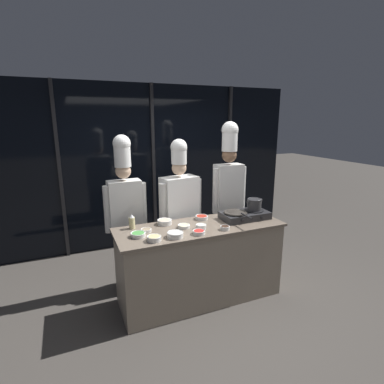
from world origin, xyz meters
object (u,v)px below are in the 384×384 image
Objects in this scene: prep_bowl_bell_pepper at (199,232)px; prep_bowl_noodles at (184,226)px; portable_stove at (245,215)px; prep_bowl_chili_flakes at (202,217)px; prep_bowl_ginger at (154,238)px; prep_bowl_rice at (175,234)px; prep_bowl_mushrooms at (146,230)px; frying_pan at (236,211)px; chef_line at (228,183)px; prep_bowl_soy_glaze at (225,228)px; chef_head at (125,202)px; chef_sous at (180,202)px; prep_bowl_onion at (201,226)px; prep_bowl_chicken at (165,222)px; prep_bowl_scallions at (138,234)px; squeeze_bottle_oil at (132,222)px; stock_pot at (254,204)px.

prep_bowl_noodles is (-0.07, 0.24, -0.00)m from prep_bowl_bell_pepper.
prep_bowl_chili_flakes is (-0.50, 0.20, -0.02)m from portable_stove.
prep_bowl_rice is at bearing 1.07° from prep_bowl_ginger.
prep_bowl_mushrooms is 0.43m from prep_bowl_noodles.
chef_line reaches higher than frying_pan.
prep_bowl_soy_glaze is 0.67× the size of prep_bowl_chili_flakes.
prep_bowl_noodles is 0.83m from chef_head.
chef_sous is (-0.25, 0.77, 0.12)m from prep_bowl_soy_glaze.
prep_bowl_onion is 1.06m from chef_line.
prep_bowl_chicken reaches higher than prep_bowl_ginger.
prep_bowl_ginger reaches higher than prep_bowl_noodles.
prep_bowl_bell_pepper is 0.84× the size of prep_bowl_chili_flakes.
prep_bowl_scallions is 0.92m from chef_sous.
prep_bowl_soy_glaze is (0.82, -0.01, -0.01)m from prep_bowl_ginger.
prep_bowl_mushrooms is at bearing 131.33° from prep_bowl_rice.
prep_bowl_rice is 0.36m from prep_bowl_mushrooms.
prep_bowl_bell_pepper is at bearing -16.69° from prep_bowl_scallions.
prep_bowl_soy_glaze is at bearing 57.67° from chef_line.
prep_bowl_noodles is 0.57m from chef_sous.
prep_bowl_soy_glaze is 0.47m from prep_bowl_noodles.
prep_bowl_onion is 0.06× the size of chef_head.
chef_sous is 0.78m from chef_line.
prep_bowl_chili_flakes is 0.08× the size of chef_line.
chef_head reaches higher than frying_pan.
squeeze_bottle_oil reaches higher than frying_pan.
prep_bowl_ginger is at bearing -88.06° from prep_bowl_mushrooms.
chef_sous is at bearing 2.99° from chef_line.
squeeze_bottle_oil is 1.05× the size of prep_bowl_chili_flakes.
chef_sous is at bearing 65.92° from prep_bowl_rice.
portable_stove is 1.38m from squeeze_bottle_oil.
chef_line is at bearing 177.97° from chef_head.
stock_pot is 0.61m from chef_line.
prep_bowl_onion is (-0.23, 0.13, 0.00)m from prep_bowl_soy_glaze.
squeeze_bottle_oil reaches higher than prep_bowl_onion.
prep_bowl_scallions is 0.55m from prep_bowl_noodles.
frying_pan reaches higher than prep_bowl_rice.
prep_bowl_chicken is (-0.98, 0.20, -0.02)m from portable_stove.
frying_pan is 0.67m from chef_line.
frying_pan is 0.53m from prep_bowl_onion.
portable_stove is 4.37× the size of prep_bowl_bell_pepper.
chef_line is at bearing 19.43° from prep_bowl_chicken.
portable_stove is 3.68× the size of prep_bowl_chili_flakes.
prep_bowl_ginger is 0.96m from chef_sous.
prep_bowl_mushrooms is (-0.83, 0.29, -0.01)m from prep_bowl_soy_glaze.
chef_head reaches higher than prep_bowl_scallions.
chef_head is at bearing 90.19° from prep_bowl_scallions.
prep_bowl_chicken is 1.21× the size of prep_bowl_noodles.
prep_bowl_mushrooms is 0.06× the size of chef_line.
chef_head is 0.93× the size of chef_line.
prep_bowl_chicken is at bearing 179.27° from prep_bowl_chili_flakes.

